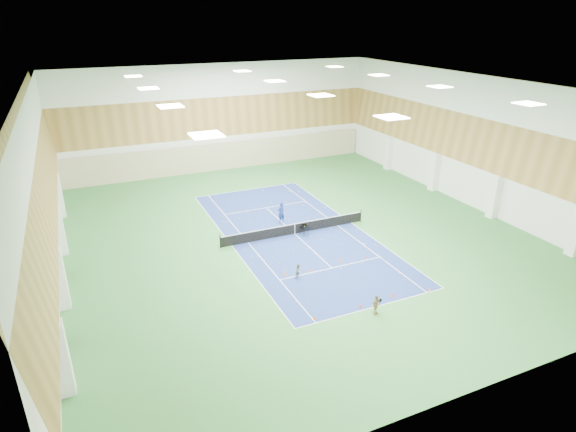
{
  "coord_description": "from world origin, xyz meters",
  "views": [
    {
      "loc": [
        -15.35,
        -32.95,
        16.96
      ],
      "look_at": [
        -0.88,
        -0.59,
        2.0
      ],
      "focal_mm": 30.0,
      "sensor_mm": 36.0,
      "label": 1
    }
  ],
  "objects": [
    {
      "name": "cone_svc_d",
      "position": [
        3.07,
        -6.07,
        0.09
      ],
      "size": [
        0.17,
        0.17,
        0.19
      ],
      "primitive_type": "cone",
      "color": "#FF510D",
      "rests_on": "ground"
    },
    {
      "name": "cone_base_d",
      "position": [
        4.43,
        -11.73,
        0.11
      ],
      "size": [
        0.2,
        0.2,
        0.22
      ],
      "primitive_type": "cone",
      "color": "orange",
      "rests_on": "ground"
    },
    {
      "name": "child_apron",
      "position": [
        -0.35,
        -12.51,
        0.66
      ],
      "size": [
        0.84,
        0.56,
        1.32
      ],
      "primitive_type": "imported",
      "rotation": [
        0.0,
        0.0,
        0.34
      ],
      "color": "#A3845D",
      "rests_on": "ground"
    },
    {
      "name": "door_left_a",
      "position": [
        -17.92,
        -8.0,
        1.1
      ],
      "size": [
        0.08,
        1.8,
        2.2
      ],
      "primitive_type": "cube",
      "color": "#593319",
      "rests_on": "ground"
    },
    {
      "name": "tennis_balls_scatter",
      "position": [
        0.0,
        0.0,
        0.05
      ],
      "size": [
        10.57,
        22.77,
        0.07
      ],
      "primitive_type": null,
      "color": "yellow",
      "rests_on": "ground"
    },
    {
      "name": "cone_svc_c",
      "position": [
        1.04,
        -5.87,
        0.11
      ],
      "size": [
        0.21,
        0.21,
        0.23
      ],
      "primitive_type": "cone",
      "color": "orange",
      "rests_on": "ground"
    },
    {
      "name": "door_left_b",
      "position": [
        -17.92,
        0.0,
        1.1
      ],
      "size": [
        0.08,
        1.8,
        2.2
      ],
      "primitive_type": "cube",
      "color": "#593319",
      "rests_on": "ground"
    },
    {
      "name": "cone_base_a",
      "position": [
        -4.0,
        -11.51,
        0.12
      ],
      "size": [
        0.21,
        0.21,
        0.23
      ],
      "primitive_type": "cone",
      "color": "orange",
      "rests_on": "ground"
    },
    {
      "name": "ground",
      "position": [
        0.0,
        0.0,
        0.0
      ],
      "size": [
        40.0,
        40.0,
        0.0
      ],
      "primitive_type": "plane",
      "color": "#317335",
      "rests_on": "ground"
    },
    {
      "name": "back_curtain",
      "position": [
        0.0,
        19.75,
        1.6
      ],
      "size": [
        35.4,
        0.16,
        3.2
      ],
      "primitive_type": "cube",
      "color": "#C6B793",
      "rests_on": "ground"
    },
    {
      "name": "court_surface",
      "position": [
        0.0,
        0.0,
        0.01
      ],
      "size": [
        10.97,
        23.77,
        0.01
      ],
      "primitive_type": "cube",
      "color": "navy",
      "rests_on": "ground"
    },
    {
      "name": "cone_svc_a",
      "position": [
        -3.49,
        -5.91,
        0.12
      ],
      "size": [
        0.22,
        0.22,
        0.25
      ],
      "primitive_type": "cone",
      "color": "orange",
      "rests_on": "ground"
    },
    {
      "name": "room_shell",
      "position": [
        0.0,
        0.0,
        6.0
      ],
      "size": [
        36.0,
        40.0,
        12.0
      ],
      "primitive_type": null,
      "color": "white",
      "rests_on": "ground"
    },
    {
      "name": "child_court",
      "position": [
        -2.77,
        -6.64,
        0.55
      ],
      "size": [
        0.66,
        0.61,
        1.09
      ],
      "primitive_type": "imported",
      "rotation": [
        0.0,
        0.0,
        0.46
      ],
      "color": "gray",
      "rests_on": "ground"
    },
    {
      "name": "coach",
      "position": [
        -0.09,
        2.65,
        0.96
      ],
      "size": [
        0.82,
        0.69,
        1.93
      ],
      "primitive_type": "imported",
      "rotation": [
        0.0,
        0.0,
        3.52
      ],
      "color": "navy",
      "rests_on": "ground"
    },
    {
      "name": "ball_cart",
      "position": [
        0.59,
        -0.6,
        0.48
      ],
      "size": [
        0.67,
        0.67,
        0.96
      ],
      "primitive_type": null,
      "rotation": [
        0.0,
        0.0,
        0.23
      ],
      "color": "black",
      "rests_on": "ground"
    },
    {
      "name": "ceiling_light_grid",
      "position": [
        0.0,
        0.0,
        11.92
      ],
      "size": [
        21.4,
        25.4,
        0.06
      ],
      "primitive_type": null,
      "color": "white",
      "rests_on": "room_shell"
    },
    {
      "name": "cone_base_c",
      "position": [
        1.8,
        -11.35,
        0.12
      ],
      "size": [
        0.23,
        0.23,
        0.25
      ],
      "primitive_type": "cone",
      "color": "#FF430D",
      "rests_on": "ground"
    },
    {
      "name": "cone_svc_b",
      "position": [
        -1.68,
        -6.16,
        0.11
      ],
      "size": [
        0.21,
        0.21,
        0.23
      ],
      "primitive_type": "cone",
      "color": "#F55D0C",
      "rests_on": "ground"
    },
    {
      "name": "wood_cladding",
      "position": [
        0.0,
        0.0,
        8.0
      ],
      "size": [
        36.0,
        40.0,
        8.0
      ],
      "primitive_type": null,
      "color": "#A67A3D",
      "rests_on": "room_shell"
    },
    {
      "name": "tennis_net",
      "position": [
        0.0,
        0.0,
        0.55
      ],
      "size": [
        12.8,
        0.1,
        1.1
      ],
      "primitive_type": null,
      "color": "black",
      "rests_on": "ground"
    },
    {
      "name": "cone_base_b",
      "position": [
        -0.79,
        -11.55,
        0.12
      ],
      "size": [
        0.22,
        0.22,
        0.24
      ],
      "primitive_type": "cone",
      "color": "#FF4C0D",
      "rests_on": "ground"
    }
  ]
}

